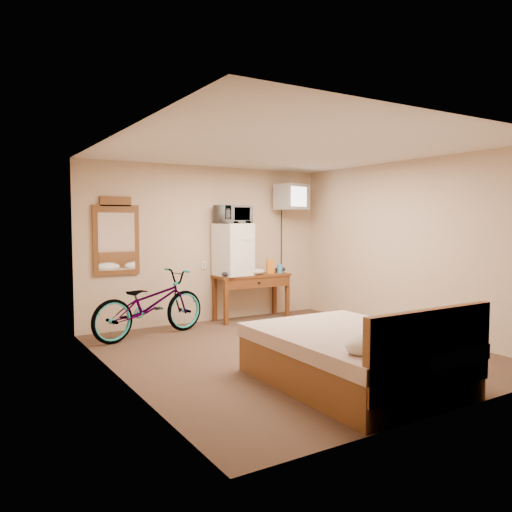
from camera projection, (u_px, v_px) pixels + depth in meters
name	position (u px, v px, depth m)	size (l,w,h in m)	color
room	(290.00, 252.00, 6.11)	(4.60, 4.64, 2.50)	#4B3425
desk	(253.00, 282.00, 8.20)	(1.28, 0.52, 0.75)	brown
mini_fridge	(233.00, 250.00, 8.03)	(0.59, 0.57, 0.84)	white
microwave	(233.00, 214.00, 7.99)	(0.53, 0.36, 0.30)	white
snack_bag	(270.00, 266.00, 8.37)	(0.12, 0.07, 0.24)	orange
blue_cup	(280.00, 269.00, 8.41)	(0.08, 0.08, 0.15)	#4294E3
cloth_cream	(256.00, 272.00, 8.14)	(0.32, 0.25, 0.10)	beige
cloth_dark_a	(229.00, 274.00, 7.84)	(0.24, 0.18, 0.09)	black
cloth_dark_b	(280.00, 269.00, 8.60)	(0.20, 0.16, 0.09)	black
crt_television	(292.00, 197.00, 8.53)	(0.59, 0.64, 0.43)	black
wall_mirror	(116.00, 237.00, 7.25)	(0.67, 0.04, 1.14)	brown
bicycle	(150.00, 304.00, 6.98)	(0.62, 1.77, 0.93)	black
bed	(357.00, 356.00, 4.91)	(1.52, 2.01, 0.90)	brown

